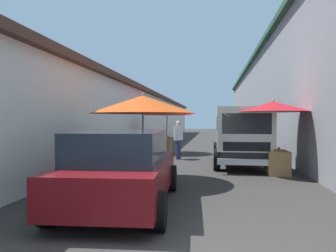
{
  "coord_description": "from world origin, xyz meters",
  "views": [
    {
      "loc": [
        -2.98,
        -0.63,
        1.65
      ],
      "look_at": [
        7.98,
        0.98,
        1.45
      ],
      "focal_mm": 33.37,
      "sensor_mm": 36.0,
      "label": 1
    }
  ],
  "objects_px": {
    "vendor_by_crates": "(178,137)",
    "hatchback_car": "(122,168)",
    "fruit_stall_far_left": "(144,111)",
    "fruit_stall_mid_lane": "(167,115)",
    "plastic_stool": "(233,151)",
    "fruit_stall_far_right": "(274,119)",
    "delivery_truck": "(242,138)"
  },
  "relations": [
    {
      "from": "vendor_by_crates",
      "to": "hatchback_car",
      "type": "bearing_deg",
      "value": 178.05
    },
    {
      "from": "fruit_stall_far_left",
      "to": "fruit_stall_mid_lane",
      "type": "relative_size",
      "value": 1.11
    },
    {
      "from": "plastic_stool",
      "to": "fruit_stall_mid_lane",
      "type": "bearing_deg",
      "value": 58.77
    },
    {
      "from": "hatchback_car",
      "to": "fruit_stall_mid_lane",
      "type": "bearing_deg",
      "value": 3.56
    },
    {
      "from": "fruit_stall_far_right",
      "to": "vendor_by_crates",
      "type": "distance_m",
      "value": 4.7
    },
    {
      "from": "hatchback_car",
      "to": "vendor_by_crates",
      "type": "distance_m",
      "value": 7.38
    },
    {
      "from": "fruit_stall_mid_lane",
      "to": "vendor_by_crates",
      "type": "relative_size",
      "value": 1.56
    },
    {
      "from": "fruit_stall_far_right",
      "to": "delivery_truck",
      "type": "xyz_separation_m",
      "value": [
        1.15,
        0.85,
        -0.65
      ]
    },
    {
      "from": "vendor_by_crates",
      "to": "fruit_stall_far_left",
      "type": "bearing_deg",
      "value": 175.87
    },
    {
      "from": "vendor_by_crates",
      "to": "plastic_stool",
      "type": "height_order",
      "value": "vendor_by_crates"
    },
    {
      "from": "delivery_truck",
      "to": "vendor_by_crates",
      "type": "height_order",
      "value": "delivery_truck"
    },
    {
      "from": "fruit_stall_far_left",
      "to": "delivery_truck",
      "type": "relative_size",
      "value": 0.57
    },
    {
      "from": "fruit_stall_far_right",
      "to": "plastic_stool",
      "type": "distance_m",
      "value": 4.01
    },
    {
      "from": "fruit_stall_far_left",
      "to": "hatchback_car",
      "type": "xyz_separation_m",
      "value": [
        -2.34,
        -0.11,
        -1.16
      ]
    },
    {
      "from": "fruit_stall_far_right",
      "to": "fruit_stall_far_left",
      "type": "bearing_deg",
      "value": 115.92
    },
    {
      "from": "fruit_stall_far_left",
      "to": "hatchback_car",
      "type": "height_order",
      "value": "fruit_stall_far_left"
    },
    {
      "from": "fruit_stall_mid_lane",
      "to": "delivery_truck",
      "type": "distance_m",
      "value": 5.59
    },
    {
      "from": "fruit_stall_far_left",
      "to": "fruit_stall_far_right",
      "type": "relative_size",
      "value": 1.22
    },
    {
      "from": "fruit_stall_mid_lane",
      "to": "fruit_stall_far_left",
      "type": "bearing_deg",
      "value": -176.18
    },
    {
      "from": "fruit_stall_mid_lane",
      "to": "vendor_by_crates",
      "type": "bearing_deg",
      "value": -159.73
    },
    {
      "from": "fruit_stall_far_left",
      "to": "fruit_stall_far_right",
      "type": "bearing_deg",
      "value": -64.08
    },
    {
      "from": "hatchback_car",
      "to": "plastic_stool",
      "type": "height_order",
      "value": "hatchback_car"
    },
    {
      "from": "fruit_stall_far_right",
      "to": "vendor_by_crates",
      "type": "bearing_deg",
      "value": 45.77
    },
    {
      "from": "delivery_truck",
      "to": "plastic_stool",
      "type": "bearing_deg",
      "value": 3.73
    },
    {
      "from": "hatchback_car",
      "to": "fruit_stall_far_left",
      "type": "bearing_deg",
      "value": 2.73
    },
    {
      "from": "fruit_stall_far_right",
      "to": "plastic_stool",
      "type": "xyz_separation_m",
      "value": [
        3.63,
        1.02,
        -1.36
      ]
    },
    {
      "from": "vendor_by_crates",
      "to": "fruit_stall_far_right",
      "type": "bearing_deg",
      "value": -134.23
    },
    {
      "from": "delivery_truck",
      "to": "fruit_stall_far_left",
      "type": "bearing_deg",
      "value": 136.02
    },
    {
      "from": "fruit_stall_far_left",
      "to": "vendor_by_crates",
      "type": "distance_m",
      "value": 5.13
    },
    {
      "from": "delivery_truck",
      "to": "plastic_stool",
      "type": "relative_size",
      "value": 11.32
    },
    {
      "from": "hatchback_car",
      "to": "delivery_truck",
      "type": "bearing_deg",
      "value": -27.31
    },
    {
      "from": "delivery_truck",
      "to": "vendor_by_crates",
      "type": "xyz_separation_m",
      "value": [
        2.09,
        2.47,
        -0.1
      ]
    }
  ]
}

